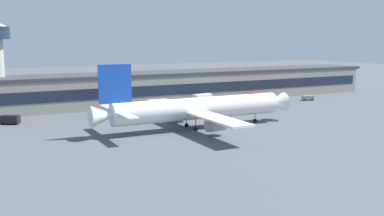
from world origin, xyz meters
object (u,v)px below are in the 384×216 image
object	(u,v)px
fuel_truck	(261,97)
catering_truck	(202,99)
follow_me_car	(308,98)
baggage_tug	(103,113)
belt_loader	(240,101)
airliner	(196,109)
crew_van	(10,119)

from	to	relation	value
fuel_truck	catering_truck	distance (m)	25.21
fuel_truck	follow_me_car	bearing A→B (deg)	-18.01
baggage_tug	belt_loader	distance (m)	52.31
fuel_truck	follow_me_car	distance (m)	19.34
airliner	follow_me_car	world-z (taller)	airliner
airliner	fuel_truck	xyz separation A→B (m)	(47.36, 34.68, -3.57)
baggage_tug	follow_me_car	bearing A→B (deg)	-1.66
baggage_tug	crew_van	distance (m)	27.36
catering_truck	airliner	bearing A→B (deg)	-121.50
baggage_tug	catering_truck	world-z (taller)	catering_truck
follow_me_car	crew_van	distance (m)	109.17
airliner	catering_truck	world-z (taller)	airliner
follow_me_car	baggage_tug	xyz separation A→B (m)	(-81.81, 2.37, -0.00)
fuel_truck	catering_truck	bearing A→B (deg)	176.49
airliner	crew_van	bearing A→B (deg)	145.15
fuel_truck	crew_van	bearing A→B (deg)	-177.20
fuel_truck	baggage_tug	distance (m)	63.54
airliner	fuel_truck	size ratio (longest dim) A/B	6.80
baggage_tug	airliner	bearing A→B (deg)	-62.65
baggage_tug	belt_loader	xyz separation A→B (m)	(52.29, 1.34, 0.07)
belt_loader	fuel_truck	bearing A→B (deg)	11.46
follow_me_car	belt_loader	size ratio (longest dim) A/B	0.75
catering_truck	belt_loader	world-z (taller)	catering_truck
follow_me_car	fuel_truck	bearing A→B (deg)	161.99
catering_truck	belt_loader	xyz separation A→B (m)	(14.02, -3.80, -1.14)
catering_truck	belt_loader	bearing A→B (deg)	-15.18
airliner	catering_truck	xyz separation A→B (m)	(22.20, 36.22, -3.16)
airliner	follow_me_car	size ratio (longest dim) A/B	12.09
baggage_tug	catering_truck	xyz separation A→B (m)	(38.27, 5.15, 1.21)
fuel_truck	belt_loader	world-z (taller)	fuel_truck
baggage_tug	belt_loader	size ratio (longest dim) A/B	0.63
fuel_truck	crew_van	size ratio (longest dim) A/B	1.53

